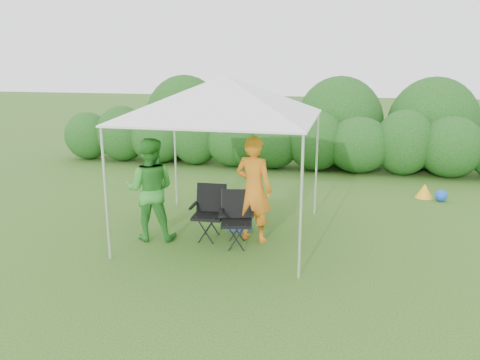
% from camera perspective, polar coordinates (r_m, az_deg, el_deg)
% --- Properties ---
extents(ground, '(70.00, 70.00, 0.00)m').
position_cam_1_polar(ground, '(8.15, -2.71, -7.74)').
color(ground, '#3B6420').
extents(hedge, '(13.45, 1.53, 1.80)m').
position_cam_1_polar(hedge, '(13.61, 4.15, 4.82)').
color(hedge, '#20541A').
rests_on(hedge, ground).
extents(canopy, '(3.10, 3.10, 2.83)m').
position_cam_1_polar(canopy, '(8.06, -1.94, 10.07)').
color(canopy, silver).
rests_on(canopy, ground).
extents(chair_right, '(0.66, 0.62, 0.93)m').
position_cam_1_polar(chair_right, '(7.95, -0.43, -4.25)').
color(chair_right, black).
rests_on(chair_right, ground).
extents(chair_left, '(0.61, 0.56, 0.95)m').
position_cam_1_polar(chair_left, '(8.27, -3.73, -3.45)').
color(chair_left, black).
rests_on(chair_left, ground).
extents(man, '(0.77, 0.61, 1.85)m').
position_cam_1_polar(man, '(8.01, 1.68, -1.12)').
color(man, orange).
rests_on(man, ground).
extents(woman, '(0.99, 0.84, 1.80)m').
position_cam_1_polar(woman, '(8.24, -10.91, -1.13)').
color(woman, green).
rests_on(woman, ground).
extents(cooler, '(0.45, 0.36, 0.35)m').
position_cam_1_polar(cooler, '(8.71, -0.04, -4.99)').
color(cooler, navy).
rests_on(cooler, ground).
extents(bottle, '(0.06, 0.06, 0.21)m').
position_cam_1_polar(bottle, '(8.58, 0.29, -3.36)').
color(bottle, '#592D0C').
rests_on(bottle, cooler).
extents(lawn_toy, '(0.65, 0.54, 0.33)m').
position_cam_1_polar(lawn_toy, '(11.50, 22.02, -1.37)').
color(lawn_toy, '#F6AC19').
rests_on(lawn_toy, ground).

